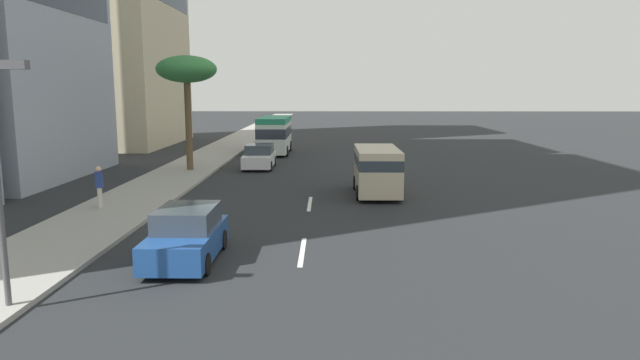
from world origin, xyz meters
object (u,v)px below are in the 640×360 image
at_px(car_third, 187,236).
at_px(street_lamp, 0,153).
at_px(car_lead, 259,157).
at_px(minibus_fourth, 275,134).
at_px(van_second, 377,168).
at_px(pedestrian_mid_block, 99,185).
at_px(palm_tree, 187,71).

height_order(car_third, street_lamp, street_lamp).
xyz_separation_m(car_lead, minibus_fourth, (8.47, -0.22, 0.88)).
bearing_deg(van_second, pedestrian_mid_block, 107.81).
height_order(van_second, palm_tree, palm_tree).
xyz_separation_m(car_lead, van_second, (-9.42, -6.92, 0.58)).
distance_m(car_lead, palm_tree, 7.12).
relative_size(pedestrian_mid_block, street_lamp, 0.31).
relative_size(minibus_fourth, street_lamp, 1.18).
xyz_separation_m(car_third, minibus_fourth, (28.73, 0.02, 0.86)).
bearing_deg(street_lamp, pedestrian_mid_block, 12.23).
relative_size(palm_tree, street_lamp, 1.24).
bearing_deg(palm_tree, van_second, -124.63).
xyz_separation_m(palm_tree, street_lamp, (-22.47, -1.33, -2.50)).
xyz_separation_m(minibus_fourth, pedestrian_mid_block, (-21.78, 5.43, -0.49)).
bearing_deg(pedestrian_mid_block, palm_tree, 66.02).
relative_size(car_lead, pedestrian_mid_block, 2.35).
relative_size(car_lead, minibus_fourth, 0.62).
distance_m(car_third, minibus_fourth, 28.74).
height_order(van_second, pedestrian_mid_block, van_second).
height_order(pedestrian_mid_block, street_lamp, street_lamp).
bearing_deg(van_second, car_third, 148.38).
height_order(car_lead, palm_tree, palm_tree).
xyz_separation_m(car_lead, palm_tree, (-1.76, 4.17, 5.49)).
xyz_separation_m(car_lead, car_third, (-20.26, -0.24, 0.02)).
xyz_separation_m(van_second, minibus_fourth, (17.89, 6.70, 0.30)).
xyz_separation_m(van_second, street_lamp, (-14.81, 9.76, 2.41)).
height_order(car_lead, van_second, van_second).
relative_size(car_third, palm_tree, 0.59).
relative_size(van_second, minibus_fourth, 0.72).
relative_size(van_second, car_third, 1.17).
bearing_deg(minibus_fourth, car_third, 0.04).
xyz_separation_m(minibus_fourth, palm_tree, (-10.23, 4.39, 4.61)).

